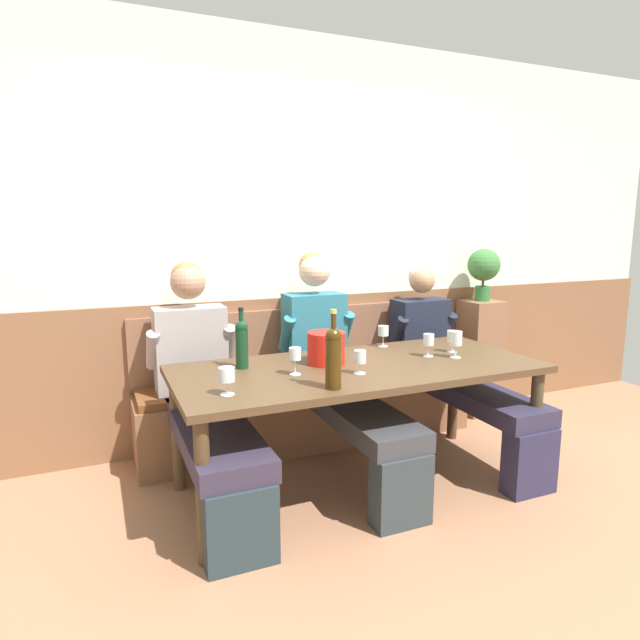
% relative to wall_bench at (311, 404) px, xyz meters
% --- Properties ---
extents(ground_plane, '(6.80, 6.80, 0.02)m').
position_rel_wall_bench_xyz_m(ground_plane, '(0.00, -0.83, -0.29)').
color(ground_plane, '#9A6A4B').
rests_on(ground_plane, ground).
extents(room_wall_back, '(6.80, 0.08, 2.80)m').
position_rel_wall_bench_xyz_m(room_wall_back, '(0.00, 0.26, 1.12)').
color(room_wall_back, silver).
rests_on(room_wall_back, ground).
extents(wood_wainscot_panel, '(6.80, 0.03, 1.02)m').
position_rel_wall_bench_xyz_m(wood_wainscot_panel, '(0.00, 0.21, 0.23)').
color(wood_wainscot_panel, brown).
rests_on(wood_wainscot_panel, ground).
extents(wall_bench, '(2.38, 0.42, 0.94)m').
position_rel_wall_bench_xyz_m(wall_bench, '(0.00, 0.00, 0.00)').
color(wall_bench, brown).
rests_on(wall_bench, ground).
extents(dining_table, '(2.08, 0.91, 0.74)m').
position_rel_wall_bench_xyz_m(dining_table, '(0.00, -0.72, 0.38)').
color(dining_table, '#4B3622').
rests_on(dining_table, ground).
extents(person_left_seat, '(0.54, 1.34, 1.31)m').
position_rel_wall_bench_xyz_m(person_left_seat, '(-0.82, -0.38, 0.35)').
color(person_left_seat, '#243339').
rests_on(person_left_seat, ground).
extents(person_right_seat, '(0.51, 1.34, 1.35)m').
position_rel_wall_bench_xyz_m(person_right_seat, '(0.02, -0.36, 0.37)').
color(person_right_seat, '#2D363A').
rests_on(person_right_seat, ground).
extents(person_center_right_seat, '(0.50, 1.34, 1.24)m').
position_rel_wall_bench_xyz_m(person_center_right_seat, '(0.88, -0.40, 0.31)').
color(person_center_right_seat, '#282542').
rests_on(person_center_right_seat, ground).
extents(ice_bucket, '(0.22, 0.22, 0.18)m').
position_rel_wall_bench_xyz_m(ice_bucket, '(-0.15, -0.61, 0.55)').
color(ice_bucket, red).
rests_on(ice_bucket, dining_table).
extents(wine_bottle_green_tall, '(0.08, 0.08, 0.39)m').
position_rel_wall_bench_xyz_m(wine_bottle_green_tall, '(-0.31, -1.06, 0.62)').
color(wine_bottle_green_tall, '#3D280B').
rests_on(wine_bottle_green_tall, dining_table).
extents(wine_bottle_amber_mid, '(0.07, 0.07, 0.34)m').
position_rel_wall_bench_xyz_m(wine_bottle_amber_mid, '(-0.62, -0.51, 0.61)').
color(wine_bottle_amber_mid, '#12391E').
rests_on(wine_bottle_amber_mid, dining_table).
extents(wine_glass_left_end, '(0.06, 0.06, 0.15)m').
position_rel_wall_bench_xyz_m(wine_glass_left_end, '(-0.40, -0.75, 0.56)').
color(wine_glass_left_end, silver).
rests_on(wine_glass_left_end, dining_table).
extents(wine_glass_center_front, '(0.07, 0.07, 0.14)m').
position_rel_wall_bench_xyz_m(wine_glass_center_front, '(0.69, -0.66, 0.55)').
color(wine_glass_center_front, silver).
rests_on(wine_glass_center_front, dining_table).
extents(wine_glass_near_bucket, '(0.07, 0.07, 0.16)m').
position_rel_wall_bench_xyz_m(wine_glass_near_bucket, '(0.62, -0.79, 0.57)').
color(wine_glass_near_bucket, silver).
rests_on(wine_glass_near_bucket, dining_table).
extents(wine_glass_by_bottle, '(0.06, 0.06, 0.14)m').
position_rel_wall_bench_xyz_m(wine_glass_by_bottle, '(0.49, -0.70, 0.55)').
color(wine_glass_by_bottle, silver).
rests_on(wine_glass_by_bottle, dining_table).
extents(wine_glass_mid_left, '(0.06, 0.06, 0.13)m').
position_rel_wall_bench_xyz_m(wine_glass_mid_left, '(-0.07, -0.87, 0.55)').
color(wine_glass_mid_left, silver).
rests_on(wine_glass_mid_left, dining_table).
extents(wine_glass_center_rear, '(0.07, 0.07, 0.14)m').
position_rel_wall_bench_xyz_m(wine_glass_center_rear, '(0.37, -0.35, 0.56)').
color(wine_glass_center_rear, silver).
rests_on(wine_glass_center_rear, dining_table).
extents(wine_glass_mid_right, '(0.08, 0.08, 0.13)m').
position_rel_wall_bench_xyz_m(wine_glass_mid_right, '(-0.81, -0.95, 0.55)').
color(wine_glass_mid_right, silver).
rests_on(wine_glass_mid_right, dining_table).
extents(corner_pedestal, '(0.28, 0.28, 0.93)m').
position_rel_wall_bench_xyz_m(corner_pedestal, '(1.49, 0.03, 0.18)').
color(corner_pedestal, brown).
rests_on(corner_pedestal, ground).
extents(potted_plant, '(0.25, 0.25, 0.41)m').
position_rel_wall_bench_xyz_m(potted_plant, '(1.49, 0.03, 0.91)').
color(potted_plant, '#296B35').
rests_on(potted_plant, corner_pedestal).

